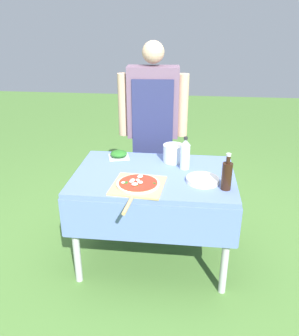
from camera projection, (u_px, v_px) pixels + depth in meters
The scene contains 9 objects.
ground_plane at pixel (154, 256), 2.84m from camera, with size 12.00×12.00×0.00m, color #517F38.
prep_table at pixel (154, 186), 2.58m from camera, with size 1.16×0.79×0.73m.
person_cook at pixel (153, 120), 3.06m from camera, with size 0.59×0.22×1.59m.
pizza_on_peel at pixel (138, 185), 2.34m from camera, with size 0.36×0.55×0.05m.
oil_bottle at pixel (227, 175), 2.28m from camera, with size 0.07×0.07×0.25m.
water_bottle at pixel (185, 154), 2.58m from camera, with size 0.07×0.07×0.24m.
herb_container at pixel (119, 154), 2.81m from camera, with size 0.19×0.18×0.06m.
mixing_tub at pixel (173, 153), 2.72m from camera, with size 0.15×0.15×0.13m, color silver.
plate_stack at pixel (203, 180), 2.41m from camera, with size 0.23×0.23×0.03m.
Camera 1 is at (0.23, -2.30, 1.79)m, focal length 38.00 mm.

